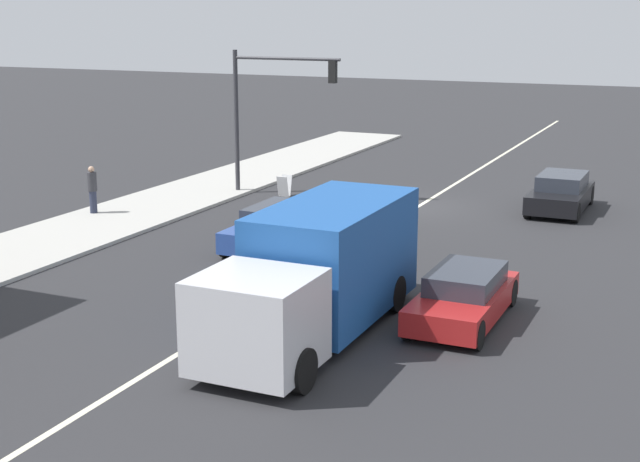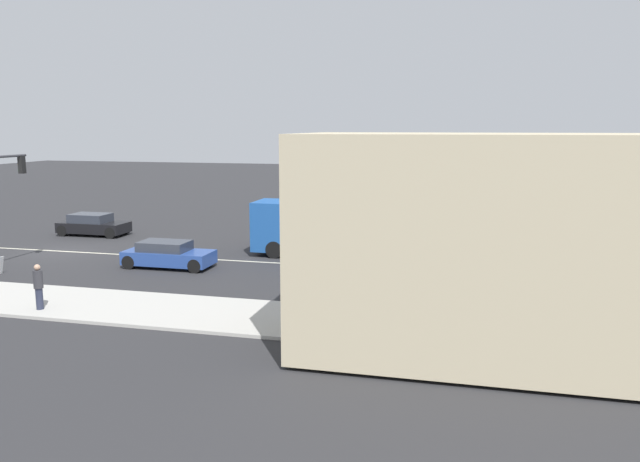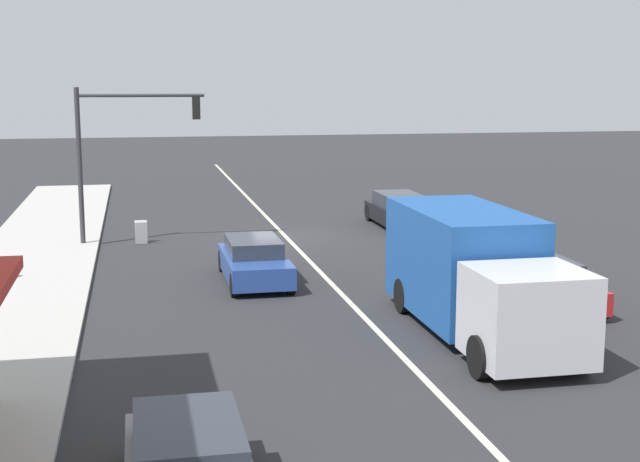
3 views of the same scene
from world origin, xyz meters
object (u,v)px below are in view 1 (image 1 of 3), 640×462
object	(u,v)px
traffic_signal_main	(268,98)
warning_aframe_sign	(284,186)
suv_black	(561,193)
pedestrian	(92,188)
delivery_truck	(319,271)
coupe_blue	(277,227)
hatchback_red	(464,296)

from	to	relation	value
traffic_signal_main	warning_aframe_sign	xyz separation A→B (m)	(-0.66, -0.07, -3.47)
warning_aframe_sign	suv_black	distance (m)	10.64
traffic_signal_main	pedestrian	size ratio (longest dim) A/B	3.29
delivery_truck	pedestrian	bearing A→B (deg)	-31.56
pedestrian	coupe_blue	xyz separation A→B (m)	(-7.96, 1.08, -0.39)
warning_aframe_sign	delivery_truck	bearing A→B (deg)	119.47
traffic_signal_main	warning_aframe_sign	world-z (taller)	traffic_signal_main
hatchback_red	traffic_signal_main	bearing A→B (deg)	-45.58
delivery_truck	coupe_blue	xyz separation A→B (m)	(4.40, -6.51, -0.84)
warning_aframe_sign	traffic_signal_main	bearing A→B (deg)	5.89
traffic_signal_main	coupe_blue	world-z (taller)	traffic_signal_main
traffic_signal_main	pedestrian	xyz separation A→B (m)	(4.04, 5.91, -2.89)
traffic_signal_main	delivery_truck	world-z (taller)	traffic_signal_main
warning_aframe_sign	hatchback_red	world-z (taller)	hatchback_red
warning_aframe_sign	delivery_truck	xyz separation A→B (m)	(-7.67, 13.57, 1.04)
coupe_blue	hatchback_red	xyz separation A→B (m)	(-7.20, 4.36, -0.02)
pedestrian	delivery_truck	size ratio (longest dim) A/B	0.23
delivery_truck	coupe_blue	size ratio (longest dim) A/B	1.74
warning_aframe_sign	suv_black	bearing A→B (deg)	-169.82
delivery_truck	suv_black	bearing A→B (deg)	-100.27
traffic_signal_main	coupe_blue	distance (m)	8.66
warning_aframe_sign	coupe_blue	world-z (taller)	coupe_blue
delivery_truck	warning_aframe_sign	bearing A→B (deg)	-60.53
traffic_signal_main	delivery_truck	bearing A→B (deg)	121.65
suv_black	coupe_blue	xyz separation A→B (m)	(7.20, 8.94, -0.03)
warning_aframe_sign	delivery_truck	world-z (taller)	delivery_truck
warning_aframe_sign	pedestrian	bearing A→B (deg)	51.88
suv_black	hatchback_red	distance (m)	13.30
delivery_truck	hatchback_red	bearing A→B (deg)	-142.50
pedestrian	delivery_truck	world-z (taller)	delivery_truck
warning_aframe_sign	suv_black	size ratio (longest dim) A/B	0.19
warning_aframe_sign	coupe_blue	size ratio (longest dim) A/B	0.19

